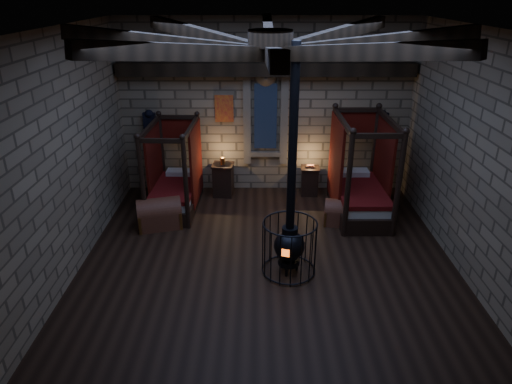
{
  "coord_description": "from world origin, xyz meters",
  "views": [
    {
      "loc": [
        -0.21,
        -7.38,
        4.76
      ],
      "look_at": [
        -0.22,
        0.6,
        1.18
      ],
      "focal_mm": 32.0,
      "sensor_mm": 36.0,
      "label": 1
    }
  ],
  "objects_px": {
    "bed_left": "(175,188)",
    "trunk_left": "(159,214)",
    "trunk_right": "(343,213)",
    "bed_right": "(359,190)",
    "stove": "(289,242)"
  },
  "relations": [
    {
      "from": "trunk_right",
      "to": "bed_left",
      "type": "bearing_deg",
      "value": 178.72
    },
    {
      "from": "bed_right",
      "to": "trunk_left",
      "type": "distance_m",
      "value": 4.49
    },
    {
      "from": "bed_right",
      "to": "stove",
      "type": "xyz_separation_m",
      "value": [
        -1.74,
        -2.42,
        0.06
      ]
    },
    {
      "from": "bed_right",
      "to": "stove",
      "type": "bearing_deg",
      "value": -126.15
    },
    {
      "from": "trunk_left",
      "to": "bed_left",
      "type": "bearing_deg",
      "value": 63.0
    },
    {
      "from": "bed_right",
      "to": "trunk_right",
      "type": "distance_m",
      "value": 0.78
    },
    {
      "from": "bed_left",
      "to": "trunk_right",
      "type": "height_order",
      "value": "bed_left"
    },
    {
      "from": "bed_left",
      "to": "trunk_left",
      "type": "distance_m",
      "value": 0.99
    },
    {
      "from": "trunk_left",
      "to": "stove",
      "type": "height_order",
      "value": "stove"
    },
    {
      "from": "stove",
      "to": "bed_right",
      "type": "bearing_deg",
      "value": 72.13
    },
    {
      "from": "bed_right",
      "to": "trunk_left",
      "type": "xyz_separation_m",
      "value": [
        -4.43,
        -0.71,
        -0.25
      ]
    },
    {
      "from": "trunk_right",
      "to": "stove",
      "type": "distance_m",
      "value": 2.29
    },
    {
      "from": "trunk_right",
      "to": "bed_right",
      "type": "bearing_deg",
      "value": 63.1
    },
    {
      "from": "bed_left",
      "to": "trunk_left",
      "type": "bearing_deg",
      "value": -100.01
    },
    {
      "from": "trunk_left",
      "to": "trunk_right",
      "type": "distance_m",
      "value": 3.99
    }
  ]
}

